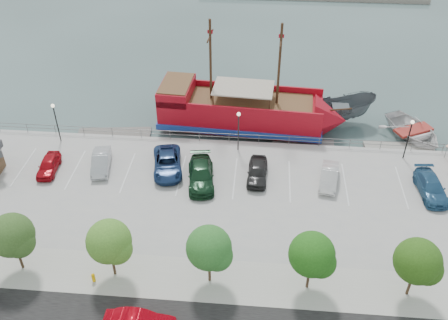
{
  "coord_description": "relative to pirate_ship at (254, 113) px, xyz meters",
  "views": [
    {
      "loc": [
        2.09,
        -33.62,
        28.64
      ],
      "look_at": [
        -1.0,
        2.0,
        2.0
      ],
      "focal_mm": 40.0,
      "sensor_mm": 36.0,
      "label": 1
    }
  ],
  "objects": [
    {
      "name": "parked_car_a",
      "position": [
        -18.68,
        -10.24,
        -0.44
      ],
      "size": [
        1.9,
        4.04,
        1.34
      ],
      "primitive_type": "imported",
      "rotation": [
        0.0,
        0.0,
        0.08
      ],
      "color": "#A80A14",
      "rests_on": "land_slab"
    },
    {
      "name": "speedboat",
      "position": [
        16.67,
        -0.32,
        -1.36
      ],
      "size": [
        7.94,
        8.82,
        1.5
      ],
      "primitive_type": "imported",
      "rotation": [
        0.0,
        0.0,
        0.48
      ],
      "color": "silver",
      "rests_on": "ground"
    },
    {
      "name": "tree_d",
      "position": [
        -2.23,
        -21.9,
        2.19
      ],
      "size": [
        3.3,
        3.2,
        5.0
      ],
      "color": "#473321",
      "rests_on": "sidewalk"
    },
    {
      "name": "dock_west",
      "position": [
        -14.69,
        -2.63,
        -1.89
      ],
      "size": [
        7.86,
        3.1,
        0.44
      ],
      "primitive_type": "cube",
      "rotation": [
        0.0,
        0.0,
        0.12
      ],
      "color": "slate",
      "rests_on": "ground"
    },
    {
      "name": "fire_hydrant",
      "position": [
        -10.72,
        -22.63,
        -0.69
      ],
      "size": [
        0.27,
        0.27,
        0.78
      ],
      "rotation": [
        0.0,
        0.0,
        0.3
      ],
      "color": "#F1AE00",
      "rests_on": "sidewalk"
    },
    {
      "name": "tree_e",
      "position": [
        4.77,
        -21.9,
        2.19
      ],
      "size": [
        3.3,
        3.2,
        5.0
      ],
      "color": "#473321",
      "rests_on": "sidewalk"
    },
    {
      "name": "parked_car_d",
      "position": [
        -4.39,
        -10.63,
        -0.3
      ],
      "size": [
        3.03,
        5.85,
        1.62
      ],
      "primitive_type": "imported",
      "rotation": [
        0.0,
        0.0,
        0.14
      ],
      "color": "#11321B",
      "rests_on": "land_slab"
    },
    {
      "name": "lamp_post_right",
      "position": [
        14.62,
        -5.33,
        1.83
      ],
      "size": [
        0.36,
        0.36,
        4.28
      ],
      "color": "black",
      "rests_on": "land_slab"
    },
    {
      "name": "lamp_post_mid",
      "position": [
        -1.38,
        -5.33,
        1.83
      ],
      "size": [
        0.36,
        0.36,
        4.28
      ],
      "color": "black",
      "rests_on": "land_slab"
    },
    {
      "name": "parked_car_e",
      "position": [
        0.65,
        -9.63,
        -0.36
      ],
      "size": [
        1.93,
        4.48,
        1.51
      ],
      "primitive_type": "imported",
      "rotation": [
        0.0,
        0.0,
        -0.03
      ],
      "color": "black",
      "rests_on": "land_slab"
    },
    {
      "name": "parked_car_f",
      "position": [
        7.1,
        -9.76,
        -0.41
      ],
      "size": [
        2.15,
        4.44,
        1.4
      ],
      "primitive_type": "imported",
      "rotation": [
        0.0,
        0.0,
        -0.16
      ],
      "color": "silver",
      "rests_on": "land_slab"
    },
    {
      "name": "tree_c",
      "position": [
        -9.23,
        -21.9,
        2.19
      ],
      "size": [
        3.3,
        3.2,
        5.0
      ],
      "color": "#473321",
      "rests_on": "sidewalk"
    },
    {
      "name": "tree_f",
      "position": [
        11.77,
        -21.9,
        2.19
      ],
      "size": [
        3.3,
        3.2,
        5.0
      ],
      "color": "#473321",
      "rests_on": "sidewalk"
    },
    {
      "name": "sidewalk",
      "position": [
        -1.38,
        -21.83,
        -1.1
      ],
      "size": [
        100.0,
        4.0,
        0.05
      ],
      "primitive_type": "cube",
      "color": "#AEADA1",
      "rests_on": "land_slab"
    },
    {
      "name": "lamp_post_left",
      "position": [
        -19.38,
        -5.33,
        1.83
      ],
      "size": [
        0.36,
        0.36,
        4.28
      ],
      "color": "black",
      "rests_on": "land_slab"
    },
    {
      "name": "parked_car_h",
      "position": [
        15.86,
        -10.51,
        -0.38
      ],
      "size": [
        2.46,
        5.17,
        1.46
      ],
      "primitive_type": "imported",
      "rotation": [
        0.0,
        0.0,
        0.09
      ],
      "color": "#27547B",
      "rests_on": "land_slab"
    },
    {
      "name": "ground",
      "position": [
        -1.38,
        -11.83,
        -2.11
      ],
      "size": [
        160.0,
        160.0,
        0.0
      ],
      "primitive_type": "plane",
      "color": "#354947"
    },
    {
      "name": "parked_car_b",
      "position": [
        -13.96,
        -9.38,
        -0.39
      ],
      "size": [
        2.28,
        4.58,
        1.44
      ],
      "primitive_type": "imported",
      "rotation": [
        0.0,
        0.0,
        0.18
      ],
      "color": "#AEB1B6",
      "rests_on": "land_slab"
    },
    {
      "name": "dock_east",
      "position": [
        14.93,
        -2.63,
        -1.91
      ],
      "size": [
        7.06,
        2.36,
        0.4
      ],
      "primitive_type": "cube",
      "rotation": [
        0.0,
        0.0,
        0.05
      ],
      "color": "gray",
      "rests_on": "ground"
    },
    {
      "name": "dock_mid",
      "position": [
        5.19,
        -2.63,
        -1.93
      ],
      "size": [
        6.41,
        2.16,
        0.36
      ],
      "primitive_type": "cube",
      "rotation": [
        0.0,
        0.0,
        -0.06
      ],
      "color": "slate",
      "rests_on": "ground"
    },
    {
      "name": "patrol_boat",
      "position": [
        9.24,
        1.98,
        -0.59
      ],
      "size": [
        8.38,
        5.14,
        3.04
      ],
      "primitive_type": "imported",
      "rotation": [
        0.0,
        0.0,
        1.87
      ],
      "color": "#4E555A",
      "rests_on": "ground"
    },
    {
      "name": "tree_b",
      "position": [
        -16.23,
        -21.9,
        2.19
      ],
      "size": [
        3.3,
        3.2,
        5.0
      ],
      "color": "#473321",
      "rests_on": "sidewalk"
    },
    {
      "name": "seawall_railing",
      "position": [
        -1.38,
        -4.03,
        -0.59
      ],
      "size": [
        50.0,
        0.06,
        1.0
      ],
      "color": "slate",
      "rests_on": "land_slab"
    },
    {
      "name": "pirate_ship",
      "position": [
        0.0,
        0.0,
        0.0
      ],
      "size": [
        20.17,
        6.75,
        12.61
      ],
      "rotation": [
        0.0,
        0.0,
        -0.07
      ],
      "color": "#A20916",
      "rests_on": "ground"
    },
    {
      "name": "parked_car_c",
      "position": [
        -7.7,
        -9.15,
        -0.34
      ],
      "size": [
        3.6,
        5.94,
        1.54
      ],
      "primitive_type": "imported",
      "rotation": [
        0.0,
        0.0,
        0.2
      ],
      "color": "navy",
      "rests_on": "land_slab"
    }
  ]
}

